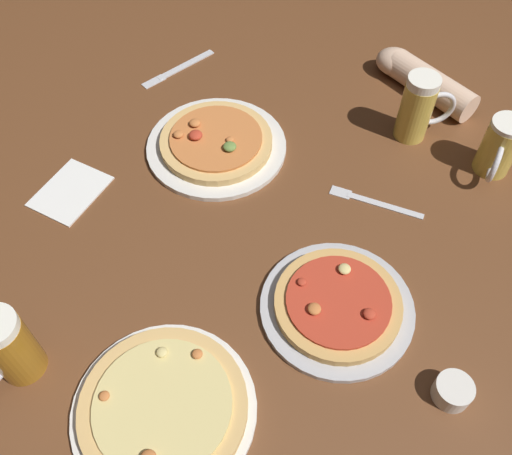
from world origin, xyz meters
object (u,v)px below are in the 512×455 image
pizza_plate_far (216,143)px  beer_mug_dark (7,349)px  beer_mug_pale (499,148)px  beer_mug_amber (418,108)px  ramekin_sauce (453,391)px  pizza_plate_near (338,305)px  knife_right (178,68)px  napkin_folded (70,191)px  diner_arm (420,78)px  fork_left (374,202)px  pizza_plate_side (164,408)px

pizza_plate_far → beer_mug_dark: size_ratio=2.02×
pizza_plate_far → beer_mug_pale: 0.61m
beer_mug_amber → ramekin_sauce: 0.62m
pizza_plate_near → knife_right: pizza_plate_near is taller
pizza_plate_near → napkin_folded: size_ratio=1.85×
knife_right → diner_arm: diner_arm is taller
pizza_plate_far → knife_right: size_ratio=1.48×
ramekin_sauce → diner_arm: (-0.32, 0.71, 0.02)m
pizza_plate_far → beer_mug_amber: size_ratio=1.96×
knife_right → ramekin_sauce: bearing=-28.8°
fork_left → knife_right: same height
ramekin_sauce → napkin_folded: 0.84m
beer_mug_amber → fork_left: size_ratio=0.80×
beer_mug_dark → napkin_folded: size_ratio=1.03×
beer_mug_dark → ramekin_sauce: size_ratio=2.47×
beer_mug_pale → knife_right: (-0.79, -0.05, -0.06)m
pizza_plate_near → beer_mug_pale: size_ratio=2.12×
beer_mug_pale → ramekin_sauce: beer_mug_pale is taller
pizza_plate_side → fork_left: (0.12, 0.58, -0.01)m
beer_mug_dark → diner_arm: size_ratio=0.56×
pizza_plate_far → beer_mug_dark: 0.61m
pizza_plate_side → beer_mug_pale: (0.31, 0.79, 0.05)m
beer_mug_dark → diner_arm: 1.08m
pizza_plate_near → pizza_plate_far: bearing=149.8°
ramekin_sauce → knife_right: (-0.88, 0.48, -0.02)m
ramekin_sauce → diner_arm: diner_arm is taller
napkin_folded → beer_mug_amber: bearing=43.0°
beer_mug_dark → beer_mug_pale: bearing=56.5°
pizza_plate_near → beer_mug_dark: (-0.42, -0.37, 0.06)m
fork_left → pizza_plate_near: bearing=-81.7°
pizza_plate_near → beer_mug_amber: (-0.04, 0.50, 0.06)m
pizza_plate_side → ramekin_sauce: bearing=33.1°
beer_mug_dark → beer_mug_amber: size_ratio=0.97×
beer_mug_dark → pizza_plate_far: bearing=89.2°
pizza_plate_near → pizza_plate_side: size_ratio=0.93×
pizza_plate_side → fork_left: 0.59m
pizza_plate_side → beer_mug_dark: size_ratio=1.94×
pizza_plate_far → pizza_plate_side: bearing=-65.8°
beer_mug_pale → knife_right: 0.79m
beer_mug_amber → ramekin_sauce: beer_mug_amber is taller
pizza_plate_far → napkin_folded: pizza_plate_far is taller
beer_mug_amber → knife_right: (-0.60, -0.07, -0.08)m
pizza_plate_near → beer_mug_amber: size_ratio=1.75×
beer_mug_dark → ramekin_sauce: 0.72m
beer_mug_dark → beer_mug_pale: size_ratio=1.17×
beer_mug_pale → napkin_folded: bearing=-146.0°
napkin_folded → fork_left: size_ratio=0.76×
ramekin_sauce → beer_mug_pale: bearing=99.1°
diner_arm → fork_left: bearing=-83.1°
beer_mug_pale → ramekin_sauce: (0.09, -0.53, -0.05)m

